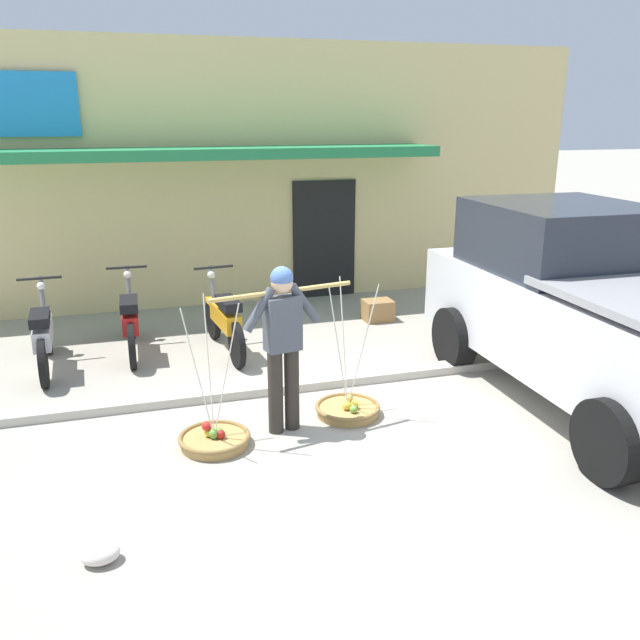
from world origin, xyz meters
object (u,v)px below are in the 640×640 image
at_px(parked_truck, 592,310).
at_px(fruit_basket_left_side, 348,409).
at_px(fruit_vendor, 283,339).
at_px(plastic_litter_bag, 100,554).
at_px(fruit_basket_right_side, 214,439).
at_px(wooden_crate, 378,310).
at_px(motorcycle_third_in_row, 224,320).
at_px(motorcycle_second_in_row, 131,321).
at_px(motorcycle_nearest_shop, 44,336).

bearing_deg(parked_truck, fruit_basket_left_side, 173.06).
bearing_deg(fruit_vendor, fruit_basket_left_side, 10.89).
xyz_separation_m(parked_truck, plastic_litter_bag, (-5.19, -1.48, -0.96)).
distance_m(fruit_basket_left_side, fruit_basket_right_side, 1.49).
bearing_deg(wooden_crate, motorcycle_third_in_row, -162.62).
distance_m(parked_truck, wooden_crate, 3.72).
distance_m(parked_truck, plastic_litter_bag, 5.48).
bearing_deg(motorcycle_second_in_row, parked_truck, -31.89).
xyz_separation_m(motorcycle_third_in_row, parked_truck, (3.62, -2.65, 0.58)).
bearing_deg(wooden_crate, motorcycle_second_in_row, -173.17).
xyz_separation_m(motorcycle_nearest_shop, parked_truck, (5.86, -2.66, 0.58)).
xyz_separation_m(fruit_basket_right_side, motorcycle_nearest_shop, (-1.71, 2.62, 0.38)).
relative_size(fruit_basket_left_side, motorcycle_second_in_row, 0.80).
distance_m(motorcycle_third_in_row, parked_truck, 4.53).
height_order(fruit_vendor, parked_truck, parked_truck).
xyz_separation_m(fruit_vendor, plastic_litter_bag, (-1.77, -1.67, -0.91)).
xyz_separation_m(fruit_vendor, parked_truck, (3.42, -0.19, 0.06)).
xyz_separation_m(motorcycle_third_in_row, plastic_litter_bag, (-1.57, -4.14, -0.38)).
bearing_deg(parked_truck, plastic_litter_bag, -164.04).
bearing_deg(motorcycle_third_in_row, fruit_vendor, -85.38).
distance_m(motorcycle_third_in_row, plastic_litter_bag, 4.44).
bearing_deg(motorcycle_nearest_shop, plastic_litter_bag, -80.81).
xyz_separation_m(motorcycle_nearest_shop, wooden_crate, (4.74, 0.77, -0.29)).
bearing_deg(fruit_basket_left_side, motorcycle_second_in_row, 128.50).
bearing_deg(fruit_basket_right_side, motorcycle_second_in_row, 102.65).
xyz_separation_m(fruit_vendor, motorcycle_second_in_row, (-1.39, 2.81, -0.52)).
bearing_deg(motorcycle_third_in_row, motorcycle_nearest_shop, 179.83).
bearing_deg(plastic_litter_bag, fruit_basket_right_side, 55.82).
xyz_separation_m(fruit_basket_right_side, parked_truck, (4.15, -0.04, 0.96)).
height_order(fruit_vendor, plastic_litter_bag, fruit_vendor).
distance_m(fruit_basket_left_side, motorcycle_second_in_row, 3.43).
distance_m(motorcycle_nearest_shop, parked_truck, 6.46).
xyz_separation_m(fruit_basket_left_side, parked_truck, (2.69, -0.33, 0.96)).
bearing_deg(motorcycle_nearest_shop, fruit_basket_left_side, -36.37).
height_order(motorcycle_third_in_row, plastic_litter_bag, motorcycle_third_in_row).
distance_m(fruit_vendor, fruit_basket_left_side, 1.17).
distance_m(fruit_basket_left_side, parked_truck, 2.87).
height_order(fruit_basket_left_side, motorcycle_third_in_row, fruit_basket_left_side).
relative_size(parked_truck, wooden_crate, 10.78).
bearing_deg(motorcycle_second_in_row, fruit_vendor, -63.64).
xyz_separation_m(motorcycle_second_in_row, parked_truck, (4.81, -2.99, 0.58)).
height_order(fruit_basket_right_side, parked_truck, parked_truck).
height_order(fruit_vendor, fruit_basket_right_side, fruit_vendor).
xyz_separation_m(fruit_basket_left_side, wooden_crate, (1.57, 3.11, 0.09)).
distance_m(motorcycle_nearest_shop, plastic_litter_bag, 4.22).
bearing_deg(plastic_litter_bag, wooden_crate, 50.43).
height_order(fruit_basket_left_side, motorcycle_nearest_shop, fruit_basket_left_side).
height_order(fruit_vendor, motorcycle_third_in_row, fruit_vendor).
relative_size(motorcycle_nearest_shop, plastic_litter_bag, 6.51).
relative_size(fruit_basket_left_side, motorcycle_nearest_shop, 0.80).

